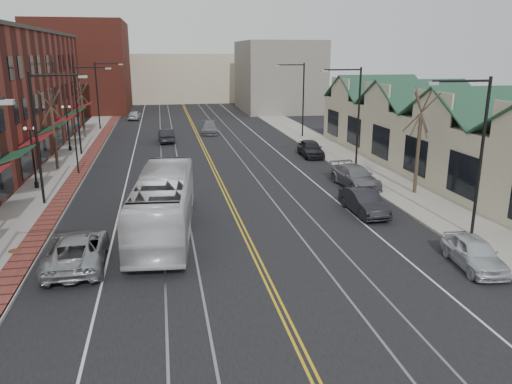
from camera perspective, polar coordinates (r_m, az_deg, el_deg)
name	(u,v)px	position (r m, az deg, el deg)	size (l,w,h in m)	color
ground	(284,315)	(18.75, 3.21, -13.91)	(160.00, 160.00, 0.00)	black
sidewalk_left	(49,188)	(37.81, -22.55, 0.41)	(4.00, 120.00, 0.15)	gray
sidewalk_right	(371,173)	(40.29, 13.03, 2.10)	(4.00, 120.00, 0.15)	gray
building_right	(444,143)	(42.61, 20.66, 5.28)	(8.00, 36.00, 4.60)	#C2B695
backdrop_left	(82,67)	(86.66, -19.22, 13.35)	(14.00, 18.00, 14.00)	maroon
backdrop_mid	(180,78)	(101.00, -8.67, 12.81)	(22.00, 14.00, 9.00)	#C2B695
backdrop_right	(278,76)	(83.10, 2.57, 13.08)	(12.00, 16.00, 11.00)	slate
streetlight_l_1	(43,125)	(32.84, -23.16, 7.03)	(3.33, 0.25, 8.00)	black
streetlight_l_2	(82,101)	(48.50, -19.31, 9.82)	(3.33, 0.25, 8.00)	black
streetlight_l_3	(101,89)	(64.33, -17.32, 11.22)	(3.33, 0.25, 8.00)	black
streetlight_r_0	(475,142)	(26.85, 23.72, 5.30)	(3.33, 0.25, 8.00)	black
streetlight_r_1	(354,107)	(40.92, 11.09, 9.46)	(3.33, 0.25, 8.00)	black
streetlight_r_2	(299,92)	(56.04, 4.99, 11.30)	(3.33, 0.25, 8.00)	black
lamppost_l_2	(33,159)	(37.53, -24.09, 3.48)	(0.84, 0.28, 4.27)	black
lamppost_l_3	(68,129)	(51.06, -20.67, 6.74)	(0.84, 0.28, 4.27)	black
tree_left_near	(53,127)	(43.04, -22.15, 6.87)	(1.78, 1.37, 6.48)	#382B21
tree_left_far	(82,109)	(58.72, -19.22, 8.98)	(1.66, 1.28, 6.02)	#382B21
tree_right_mid	(419,139)	(34.53, 18.13, 5.74)	(1.90, 1.46, 6.93)	#382B21
manhole_far	(15,251)	(26.47, -25.85, -6.06)	(0.60, 0.60, 0.02)	#592D19
traffic_signal	(76,145)	(40.93, -19.89, 5.03)	(0.18, 0.15, 3.80)	black
transit_bus	(164,204)	(26.52, -10.51, -1.34)	(2.70, 11.55, 3.22)	white
parked_suv	(77,250)	(23.79, -19.82, -6.23)	(2.50, 5.42, 1.51)	#999B9F
parked_car_a	(474,253)	(24.27, 23.64, -6.36)	(1.63, 4.06, 1.38)	silver
parked_car_b	(364,202)	(30.17, 12.22, -1.11)	(1.53, 4.40, 1.45)	black
parked_car_c	(355,177)	(36.08, 11.28, 1.73)	(2.08, 5.12, 1.49)	slate
parked_car_d	(311,148)	(46.13, 6.27, 4.98)	(1.80, 4.47, 1.52)	black
distant_car_left	(166,135)	(54.23, -10.21, 6.38)	(1.51, 4.34, 1.43)	black
distant_car_right	(210,128)	(59.45, -5.31, 7.33)	(1.93, 4.76, 1.38)	slate
distant_car_far	(135,115)	(73.57, -13.71, 8.54)	(1.57, 3.90, 1.33)	#AEB2B5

